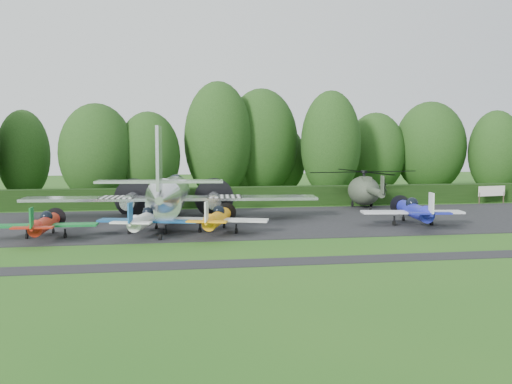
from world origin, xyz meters
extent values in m
plane|color=#245919|center=(0.00, 0.00, 0.00)|extent=(160.00, 160.00, 0.00)
cube|color=black|center=(0.00, 10.00, 0.00)|extent=(70.00, 18.00, 0.01)
cube|color=black|center=(0.00, -6.00, 0.00)|extent=(70.00, 2.00, 0.00)
cube|color=black|center=(0.00, 21.00, 0.00)|extent=(90.00, 1.60, 2.00)
cylinder|color=silver|center=(-2.46, 11.38, 2.13)|extent=(2.58, 13.44, 2.58)
cone|color=silver|center=(-2.46, 18.91, 2.13)|extent=(2.58, 1.68, 2.58)
cone|color=silver|center=(-2.46, 3.32, 2.69)|extent=(2.58, 3.36, 2.58)
sphere|color=black|center=(-2.46, 17.83, 2.69)|extent=(1.68, 1.68, 1.68)
cube|color=silver|center=(-2.46, 12.50, 1.79)|extent=(24.64, 2.69, 0.25)
cube|color=white|center=(-6.94, 12.50, 1.93)|extent=(2.91, 2.80, 0.06)
cube|color=white|center=(2.02, 12.50, 1.93)|extent=(2.91, 2.80, 0.06)
cylinder|color=silver|center=(-6.05, 13.17, 1.51)|extent=(1.23, 3.58, 1.23)
cylinder|color=silver|center=(1.12, 13.17, 1.51)|extent=(1.23, 3.58, 1.23)
cylinder|color=black|center=(-6.05, 15.69, 1.51)|extent=(3.58, 0.03, 3.58)
cylinder|color=black|center=(1.12, 15.69, 1.51)|extent=(3.58, 0.03, 3.58)
cube|color=silver|center=(-2.46, 2.42, 3.92)|extent=(8.40, 1.57, 0.16)
cube|color=silver|center=(-2.46, 2.08, 5.49)|extent=(0.20, 2.46, 4.26)
cylinder|color=black|center=(-6.05, 12.72, 0.28)|extent=(0.28, 1.01, 1.01)
cylinder|color=black|center=(1.12, 12.72, 0.28)|extent=(0.28, 1.01, 1.01)
cylinder|color=black|center=(-2.46, 1.97, 0.20)|extent=(0.20, 0.49, 0.49)
cylinder|color=#AB1E0F|center=(-10.96, 3.63, 1.06)|extent=(0.93, 5.30, 0.93)
sphere|color=black|center=(-10.96, 4.21, 1.49)|extent=(0.81, 0.81, 0.81)
cube|color=#11722C|center=(-10.96, 4.11, 0.92)|extent=(6.75, 1.25, 0.13)
cube|color=#AB1E0F|center=(-10.96, 0.45, 1.30)|extent=(2.51, 0.67, 0.10)
cube|color=#11722C|center=(-10.96, 0.35, 1.93)|extent=(0.10, 0.77, 1.25)
cylinder|color=black|center=(-10.96, 7.05, 1.06)|extent=(1.45, 0.02, 1.45)
cylinder|color=black|center=(-12.21, 3.92, 0.17)|extent=(0.13, 0.42, 0.42)
cylinder|color=black|center=(-9.71, 3.92, 0.17)|extent=(0.13, 0.42, 0.42)
cylinder|color=black|center=(-10.96, 6.14, 0.15)|extent=(0.12, 0.39, 0.39)
cylinder|color=white|center=(-4.29, 4.39, 1.12)|extent=(0.98, 5.60, 0.98)
sphere|color=black|center=(-4.29, 5.00, 1.58)|extent=(0.85, 0.85, 0.85)
cube|color=#17508F|center=(-4.29, 4.90, 0.97)|extent=(7.12, 1.32, 0.14)
cube|color=white|center=(-4.29, 1.04, 1.37)|extent=(2.65, 0.71, 0.10)
cube|color=#17508F|center=(-4.29, 0.93, 2.03)|extent=(0.10, 0.81, 1.32)
cylinder|color=black|center=(-4.29, 8.01, 1.12)|extent=(1.53, 0.02, 1.53)
cylinder|color=black|center=(-5.61, 4.70, 0.18)|extent=(0.14, 0.45, 0.45)
cylinder|color=black|center=(-2.97, 4.70, 0.18)|extent=(0.14, 0.45, 0.45)
cylinder|color=black|center=(-4.29, 7.04, 0.16)|extent=(0.12, 0.41, 0.41)
cylinder|color=orange|center=(0.69, 4.04, 1.12)|extent=(0.98, 5.62, 0.98)
sphere|color=black|center=(0.69, 4.65, 1.58)|extent=(0.86, 0.86, 0.86)
cube|color=white|center=(0.69, 4.55, 0.97)|extent=(7.15, 1.33, 0.14)
cube|color=orange|center=(0.69, 0.67, 1.38)|extent=(2.65, 0.71, 0.10)
cube|color=white|center=(0.69, 0.57, 2.04)|extent=(0.10, 0.82, 1.33)
cylinder|color=black|center=(0.69, 7.67, 1.12)|extent=(1.53, 0.02, 1.53)
cylinder|color=black|center=(-0.64, 4.35, 0.18)|extent=(0.14, 0.45, 0.45)
cylinder|color=black|center=(2.02, 4.35, 0.18)|extent=(0.14, 0.45, 0.45)
cylinder|color=black|center=(0.69, 6.70, 0.16)|extent=(0.12, 0.41, 0.41)
cylinder|color=#1B20A5|center=(16.12, 5.13, 1.24)|extent=(1.08, 6.21, 1.08)
sphere|color=black|center=(16.12, 5.81, 1.75)|extent=(0.95, 0.95, 0.95)
cube|color=silver|center=(16.12, 5.70, 1.07)|extent=(7.90, 1.47, 0.16)
cube|color=#1B20A5|center=(16.12, 1.41, 1.52)|extent=(2.94, 0.79, 0.11)
cube|color=silver|center=(16.12, 1.29, 2.26)|extent=(0.11, 0.90, 1.47)
cylinder|color=black|center=(16.12, 9.14, 1.24)|extent=(1.69, 0.02, 1.69)
cylinder|color=black|center=(14.65, 5.47, 0.20)|extent=(0.16, 0.50, 0.50)
cylinder|color=black|center=(17.59, 5.47, 0.20)|extent=(0.16, 0.50, 0.50)
cylinder|color=black|center=(16.12, 8.07, 0.18)|extent=(0.14, 0.45, 0.45)
ellipsoid|color=#343F30|center=(16.63, 17.79, 1.73)|extent=(3.00, 5.50, 2.87)
cylinder|color=#343F30|center=(16.63, 13.47, 2.02)|extent=(0.67, 5.76, 0.67)
cube|color=#343F30|center=(16.63, 10.49, 2.88)|extent=(0.12, 0.86, 1.54)
cylinder|color=black|center=(16.63, 17.79, 3.17)|extent=(0.29, 0.29, 0.77)
cylinder|color=black|center=(16.63, 17.79, 3.60)|extent=(0.67, 0.67, 0.24)
cylinder|color=black|center=(16.63, 17.79, 3.60)|extent=(11.53, 11.53, 0.06)
cube|color=#343F30|center=(16.63, 17.02, 2.83)|extent=(0.86, 1.92, 0.67)
ellipsoid|color=black|center=(16.63, 19.33, 1.83)|extent=(1.83, 1.83, 1.64)
cylinder|color=black|center=(15.67, 18.56, 0.29)|extent=(0.17, 0.54, 0.54)
cylinder|color=black|center=(17.59, 18.56, 0.29)|extent=(0.17, 0.54, 0.54)
cylinder|color=black|center=(16.63, 14.72, 0.24)|extent=(0.15, 0.46, 0.46)
cylinder|color=#3F3326|center=(29.72, 19.09, 0.64)|extent=(0.13, 0.13, 1.27)
cylinder|color=#3F3326|center=(32.89, 19.09, 0.64)|extent=(0.13, 0.13, 1.27)
cube|color=white|center=(31.30, 19.09, 1.38)|extent=(3.39, 0.08, 1.06)
cylinder|color=black|center=(-10.08, 27.81, 1.76)|extent=(0.70, 0.70, 3.51)
ellipsoid|color=#183310|center=(-10.08, 27.81, 5.37)|extent=(8.10, 8.10, 10.74)
cylinder|color=black|center=(24.13, 34.16, 1.69)|extent=(0.70, 0.70, 3.38)
ellipsoid|color=#183310|center=(24.13, 34.16, 5.17)|extent=(7.68, 7.68, 10.33)
cylinder|color=black|center=(11.85, 34.75, 1.42)|extent=(0.70, 0.70, 2.84)
ellipsoid|color=#183310|center=(11.85, 34.75, 4.34)|extent=(6.15, 6.15, 8.68)
cylinder|color=black|center=(-4.57, 28.62, 1.63)|extent=(0.70, 0.70, 3.25)
ellipsoid|color=#183310|center=(-4.57, 28.62, 4.97)|extent=(7.04, 7.04, 9.95)
cylinder|color=black|center=(16.55, 28.92, 2.06)|extent=(0.70, 0.70, 4.12)
ellipsoid|color=#183310|center=(16.55, 28.92, 6.29)|extent=(7.05, 7.05, 12.58)
cylinder|color=black|center=(31.30, 33.50, 1.93)|extent=(0.70, 0.70, 3.85)
ellipsoid|color=#183310|center=(31.30, 33.50, 5.89)|extent=(9.15, 9.15, 11.78)
cylinder|color=black|center=(-18.63, 32.27, 1.67)|extent=(0.70, 0.70, 3.34)
ellipsoid|color=#183310|center=(-18.63, 32.27, 5.11)|extent=(5.83, 5.83, 10.21)
cylinder|color=black|center=(38.34, 29.81, 1.72)|extent=(0.70, 0.70, 3.44)
ellipsoid|color=#183310|center=(38.34, 29.81, 5.26)|extent=(6.64, 6.64, 10.52)
cylinder|color=black|center=(3.38, 30.25, 2.22)|extent=(0.70, 0.70, 4.44)
ellipsoid|color=#183310|center=(3.38, 30.25, 6.78)|extent=(7.90, 7.90, 13.57)
cylinder|color=black|center=(6.25, 33.00, 1.56)|extent=(0.70, 0.70, 3.12)
ellipsoid|color=#183310|center=(6.25, 33.00, 4.77)|extent=(6.14, 6.14, 9.55)
cylinder|color=black|center=(8.95, 32.91, 2.14)|extent=(0.70, 0.70, 4.27)
ellipsoid|color=#183310|center=(8.95, 32.91, 6.53)|extent=(8.93, 8.93, 13.06)
camera|label=1|loc=(-3.16, -36.04, 6.56)|focal=40.00mm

